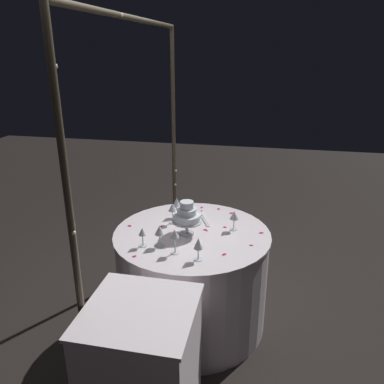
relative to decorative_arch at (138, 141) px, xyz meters
name	(u,v)px	position (x,y,z in m)	size (l,w,h in m)	color
ground_plane	(192,320)	(0.00, -0.38, -1.47)	(12.00, 12.00, 0.00)	black
decorative_arch	(138,141)	(0.00, 0.00, 0.00)	(2.03, 0.05, 2.27)	#473D2D
main_table	(192,278)	(0.00, -0.38, -1.07)	(1.16, 1.16, 0.79)	white
side_table	(143,371)	(-0.96, -0.30, -1.05)	(0.57, 0.57, 0.83)	white
tiered_cake	(187,215)	(-0.03, -0.35, -0.53)	(0.22, 0.22, 0.26)	silver
wine_glass_0	(175,235)	(-0.32, -0.33, -0.55)	(0.06, 0.06, 0.17)	silver
wine_glass_1	(177,203)	(0.26, -0.20, -0.56)	(0.07, 0.07, 0.16)	silver
wine_glass_2	(234,216)	(0.11, -0.68, -0.56)	(0.06, 0.06, 0.15)	silver
wine_glass_3	(198,244)	(-0.37, -0.50, -0.56)	(0.06, 0.06, 0.15)	silver
wine_glass_4	(142,233)	(-0.27, -0.09, -0.58)	(0.06, 0.06, 0.14)	silver
wine_glass_5	(160,231)	(-0.24, -0.21, -0.56)	(0.07, 0.07, 0.15)	silver
wine_glass_6	(173,208)	(0.13, -0.20, -0.55)	(0.06, 0.06, 0.16)	silver
cake_knife	(203,218)	(0.27, -0.42, -0.67)	(0.28, 0.14, 0.01)	silver
rose_petal_0	(202,207)	(0.48, -0.37, -0.67)	(0.03, 0.02, 0.00)	#C61951
rose_petal_1	(130,226)	(0.01, 0.11, -0.67)	(0.03, 0.02, 0.00)	#C61951
rose_petal_2	(225,227)	(0.14, -0.61, -0.67)	(0.03, 0.02, 0.00)	#C61951
rose_petal_3	(207,230)	(0.05, -0.48, -0.67)	(0.03, 0.02, 0.00)	#C61951
rose_petal_4	(205,230)	(0.06, -0.47, -0.67)	(0.03, 0.02, 0.00)	#C61951
rose_petal_5	(201,211)	(0.40, -0.38, -0.67)	(0.03, 0.02, 0.00)	#C61951
rose_petal_6	(219,209)	(0.48, -0.52, -0.67)	(0.03, 0.02, 0.00)	#C61951
rose_petal_7	(171,211)	(0.35, -0.13, -0.67)	(0.02, 0.02, 0.00)	#C61951
rose_petal_8	(161,227)	(0.05, -0.13, -0.67)	(0.03, 0.02, 0.00)	#C61951
rose_petal_9	(134,256)	(-0.42, -0.08, -0.67)	(0.03, 0.02, 0.00)	#C61951
rose_petal_10	(261,233)	(0.09, -0.89, -0.67)	(0.03, 0.02, 0.00)	#C61951
rose_petal_11	(224,254)	(-0.27, -0.66, -0.67)	(0.03, 0.02, 0.00)	#C61951
rose_petal_12	(251,245)	(-0.11, -0.82, -0.67)	(0.03, 0.02, 0.00)	#C61951
rose_petal_13	(231,213)	(0.41, -0.63, -0.67)	(0.03, 0.02, 0.00)	#C61951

